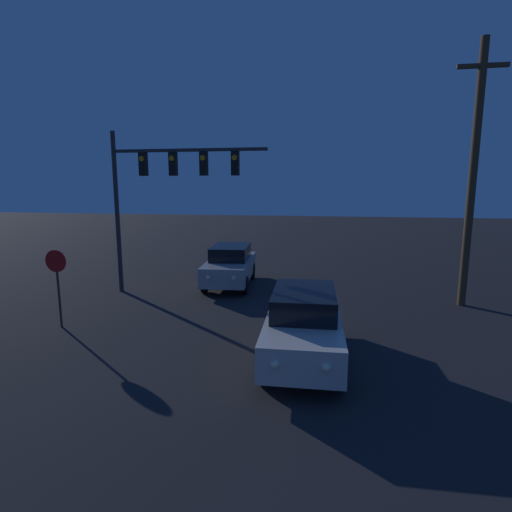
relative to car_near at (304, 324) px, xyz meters
name	(u,v)px	position (x,y,z in m)	size (l,w,h in m)	color
car_near	(304,324)	(0.00, 0.00, 0.00)	(1.97, 4.58, 1.75)	beige
car_far	(230,265)	(-3.60, 7.18, 0.00)	(2.14, 4.64, 1.75)	#99999E
traffic_signal_mast	(162,180)	(-5.88, 5.36, 3.65)	(6.24, 0.30, 6.48)	#2D2D2D
stop_sign	(57,274)	(-7.55, 1.01, 0.78)	(0.68, 0.07, 2.44)	#2D2D2D
utility_pole	(473,174)	(5.52, 5.64, 3.86)	(1.63, 0.28, 9.24)	#4C3823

